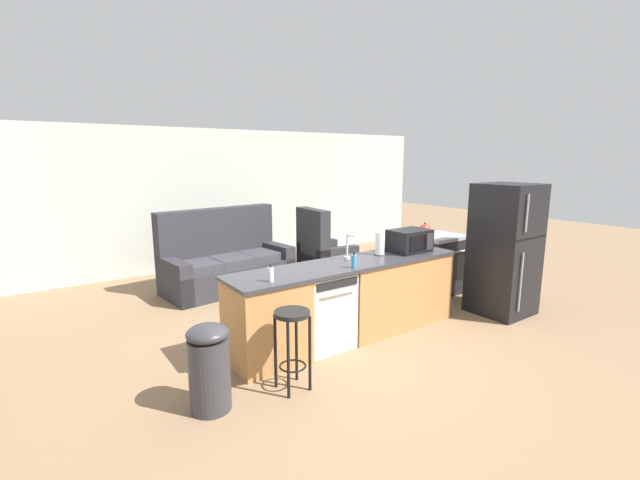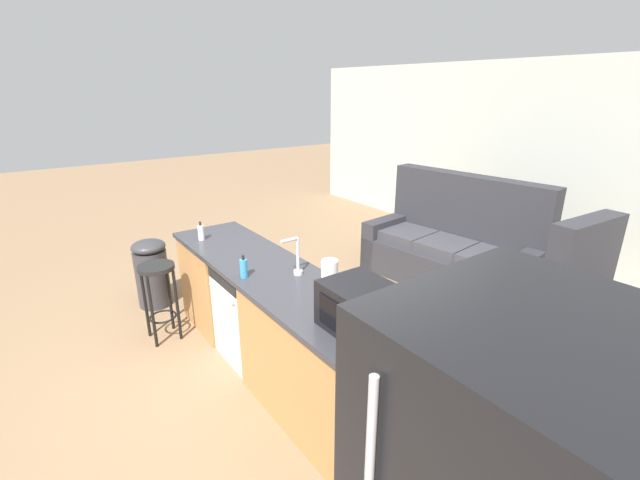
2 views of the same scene
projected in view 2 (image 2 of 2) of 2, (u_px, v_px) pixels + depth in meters
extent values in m
plane|color=#896B4C|center=(273.00, 366.00, 3.63)|extent=(24.00, 24.00, 0.00)
cube|color=beige|center=(577.00, 168.00, 5.29)|extent=(10.00, 0.06, 2.60)
cube|color=#B77F47|center=(224.00, 282.00, 4.20)|extent=(0.75, 0.62, 0.86)
cube|color=#B77F47|center=(333.00, 373.00, 2.86)|extent=(1.55, 0.62, 0.86)
cube|color=#333338|center=(279.00, 278.00, 3.22)|extent=(2.94, 0.66, 0.04)
cube|color=#49331C|center=(282.00, 371.00, 3.51)|extent=(2.86, 0.56, 0.08)
cube|color=white|center=(257.00, 311.00, 3.68)|extent=(0.58, 0.58, 0.84)
cube|color=black|center=(222.00, 281.00, 3.40)|extent=(0.52, 0.01, 0.08)
cylinder|color=#B2B2B7|center=(221.00, 293.00, 3.43)|extent=(0.44, 0.02, 0.02)
torus|color=black|center=(594.00, 406.00, 1.90)|extent=(0.16, 0.16, 0.01)
torus|color=black|center=(618.00, 384.00, 2.05)|extent=(0.16, 0.16, 0.01)
cylinder|color=#B2B2B7|center=(370.00, 458.00, 1.01)|extent=(0.02, 0.02, 0.46)
cube|color=black|center=(365.00, 310.00, 2.43)|extent=(0.50, 0.36, 0.28)
cube|color=black|center=(334.00, 316.00, 2.37)|extent=(0.27, 0.01, 0.18)
cube|color=#2D2D33|center=(360.00, 333.00, 2.20)|extent=(0.11, 0.01, 0.21)
cylinder|color=silver|center=(298.00, 272.00, 3.23)|extent=(0.07, 0.07, 0.03)
cylinder|color=silver|center=(298.00, 255.00, 3.19)|extent=(0.02, 0.02, 0.26)
cylinder|color=silver|center=(289.00, 240.00, 3.10)|extent=(0.02, 0.14, 0.02)
cylinder|color=#4C4C51|center=(329.00, 299.00, 2.85)|extent=(0.14, 0.14, 0.01)
cylinder|color=white|center=(330.00, 279.00, 2.80)|extent=(0.11, 0.11, 0.27)
cylinder|color=#338CCC|center=(244.00, 268.00, 3.17)|extent=(0.06, 0.06, 0.14)
cylinder|color=black|center=(243.00, 257.00, 3.14)|extent=(0.02, 0.02, 0.04)
cylinder|color=silver|center=(201.00, 233.00, 3.95)|extent=(0.06, 0.06, 0.14)
cylinder|color=black|center=(200.00, 224.00, 3.92)|extent=(0.02, 0.02, 0.04)
sphere|color=red|center=(623.00, 369.00, 2.01)|extent=(0.17, 0.17, 0.17)
sphere|color=black|center=(628.00, 352.00, 1.98)|extent=(0.03, 0.03, 0.03)
cylinder|color=black|center=(156.00, 267.00, 3.82)|extent=(0.32, 0.32, 0.04)
cylinder|color=black|center=(145.00, 303.00, 3.96)|extent=(0.03, 0.03, 0.70)
cylinder|color=black|center=(152.00, 313.00, 3.79)|extent=(0.03, 0.03, 0.70)
cylinder|color=black|center=(170.00, 296.00, 4.09)|extent=(0.03, 0.03, 0.70)
cylinder|color=black|center=(177.00, 306.00, 3.92)|extent=(0.03, 0.03, 0.70)
torus|color=black|center=(163.00, 317.00, 3.99)|extent=(0.25, 0.25, 0.02)
cylinder|color=#333338|center=(153.00, 278.00, 4.58)|extent=(0.34, 0.34, 0.62)
ellipsoid|color=#333338|center=(148.00, 247.00, 4.46)|extent=(0.35, 0.35, 0.14)
cube|color=#2D2D33|center=(447.00, 266.00, 5.15)|extent=(2.09, 1.11, 0.42)
cube|color=#2D2D33|center=(465.00, 227.00, 5.21)|extent=(2.01, 0.46, 1.27)
cube|color=#2D2D33|center=(389.00, 239.00, 5.74)|extent=(0.30, 0.92, 0.62)
cube|color=#2D2D33|center=(523.00, 282.00, 4.49)|extent=(0.30, 0.92, 0.62)
cube|color=#3B3B41|center=(409.00, 234.00, 5.41)|extent=(0.63, 0.69, 0.12)
cube|color=#3B3B41|center=(447.00, 246.00, 5.03)|extent=(0.63, 0.69, 0.12)
cube|color=#3B3B41|center=(491.00, 259.00, 4.64)|extent=(0.63, 0.69, 0.12)
cube|color=#2D2D33|center=(603.00, 338.00, 3.68)|extent=(0.86, 0.90, 0.40)
cube|color=#2D2D33|center=(578.00, 283.00, 3.78)|extent=(0.26, 0.86, 1.20)
cube|color=#2D2D33|center=(584.00, 343.00, 3.48)|extent=(0.81, 0.21, 0.55)
cube|color=#2D2D33|center=(625.00, 320.00, 3.82)|extent=(0.81, 0.21, 0.55)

